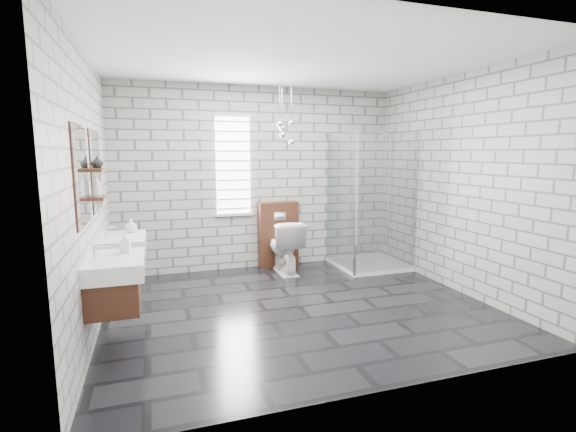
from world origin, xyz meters
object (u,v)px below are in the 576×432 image
cistern_panel (278,235)px  shower_enclosure (367,236)px  toilet (285,246)px  vanity_left (111,268)px  vanity_right (119,245)px

cistern_panel → shower_enclosure: (1.24, -0.52, 0.00)m
shower_enclosure → toilet: bearing=171.1°
vanity_left → toilet: size_ratio=2.03×
vanity_right → cistern_panel: vanity_right is taller
cistern_panel → shower_enclosure: 1.35m
toilet → vanity_left: bearing=41.7°
vanity_left → shower_enclosure: bearing=26.5°
vanity_left → toilet: 2.90m
vanity_right → toilet: vanity_right is taller
toilet → cistern_panel: bearing=-89.5°
cistern_panel → shower_enclosure: bearing=-22.6°
shower_enclosure → toilet: shower_enclosure is taller
vanity_right → shower_enclosure: size_ratio=0.77×
vanity_left → vanity_right: same height
vanity_left → cistern_panel: (2.16, 2.22, -0.26)m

